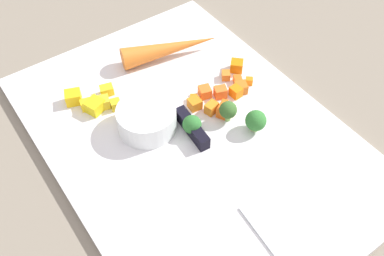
% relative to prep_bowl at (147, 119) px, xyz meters
% --- Properties ---
extents(ground_plane, '(4.00, 4.00, 0.00)m').
position_rel_prep_bowl_xyz_m(ground_plane, '(0.04, 0.05, -0.03)').
color(ground_plane, gray).
extents(cutting_board, '(0.53, 0.38, 0.01)m').
position_rel_prep_bowl_xyz_m(cutting_board, '(0.04, 0.05, -0.02)').
color(cutting_board, white).
rests_on(cutting_board, ground_plane).
extents(prep_bowl, '(0.08, 0.08, 0.04)m').
position_rel_prep_bowl_xyz_m(prep_bowl, '(0.00, 0.00, 0.00)').
color(prep_bowl, white).
rests_on(prep_bowl, cutting_board).
extents(chef_knife, '(0.35, 0.05, 0.02)m').
position_rel_prep_bowl_xyz_m(chef_knife, '(0.12, 0.04, -0.01)').
color(chef_knife, silver).
rests_on(chef_knife, cutting_board).
extents(whole_carrot, '(0.08, 0.16, 0.04)m').
position_rel_prep_bowl_xyz_m(whole_carrot, '(-0.11, 0.11, -0.00)').
color(whole_carrot, orange).
rests_on(whole_carrot, cutting_board).
extents(carrot_dice_0, '(0.02, 0.02, 0.02)m').
position_rel_prep_bowl_xyz_m(carrot_dice_0, '(0.01, 0.08, -0.01)').
color(carrot_dice_0, orange).
rests_on(carrot_dice_0, cutting_board).
extents(carrot_dice_1, '(0.02, 0.02, 0.02)m').
position_rel_prep_bowl_xyz_m(carrot_dice_1, '(0.01, 0.12, -0.01)').
color(carrot_dice_1, orange).
rests_on(carrot_dice_1, cutting_board).
extents(carrot_dice_2, '(0.02, 0.02, 0.02)m').
position_rel_prep_bowl_xyz_m(carrot_dice_2, '(0.02, 0.14, -0.01)').
color(carrot_dice_2, orange).
rests_on(carrot_dice_2, cutting_board).
extents(carrot_dice_3, '(0.01, 0.01, 0.01)m').
position_rel_prep_bowl_xyz_m(carrot_dice_3, '(0.03, 0.11, -0.01)').
color(carrot_dice_3, orange).
rests_on(carrot_dice_3, cutting_board).
extents(carrot_dice_4, '(0.02, 0.02, 0.01)m').
position_rel_prep_bowl_xyz_m(carrot_dice_4, '(-0.02, 0.15, -0.01)').
color(carrot_dice_4, orange).
rests_on(carrot_dice_4, cutting_board).
extents(carrot_dice_5, '(0.02, 0.02, 0.02)m').
position_rel_prep_bowl_xyz_m(carrot_dice_5, '(0.02, 0.15, -0.01)').
color(carrot_dice_5, orange).
rests_on(carrot_dice_5, cutting_board).
extents(carrot_dice_6, '(0.03, 0.03, 0.02)m').
position_rel_prep_bowl_xyz_m(carrot_dice_6, '(-0.02, 0.18, -0.01)').
color(carrot_dice_6, orange).
rests_on(carrot_dice_6, cutting_board).
extents(carrot_dice_7, '(0.03, 0.03, 0.02)m').
position_rel_prep_bowl_xyz_m(carrot_dice_7, '(0.04, 0.10, -0.01)').
color(carrot_dice_7, orange).
rests_on(carrot_dice_7, cutting_board).
extents(carrot_dice_8, '(0.02, 0.02, 0.02)m').
position_rel_prep_bowl_xyz_m(carrot_dice_8, '(-0.00, 0.10, -0.01)').
color(carrot_dice_8, orange).
rests_on(carrot_dice_8, cutting_board).
extents(carrot_dice_9, '(0.02, 0.02, 0.01)m').
position_rel_prep_bowl_xyz_m(carrot_dice_9, '(0.00, 0.16, -0.01)').
color(carrot_dice_9, orange).
rests_on(carrot_dice_9, cutting_board).
extents(carrot_dice_10, '(0.02, 0.02, 0.02)m').
position_rel_prep_bowl_xyz_m(carrot_dice_10, '(0.03, 0.09, -0.01)').
color(carrot_dice_10, orange).
rests_on(carrot_dice_10, cutting_board).
extents(carrot_dice_11, '(0.01, 0.01, 0.01)m').
position_rel_prep_bowl_xyz_m(carrot_dice_11, '(0.02, 0.17, -0.01)').
color(carrot_dice_11, orange).
rests_on(carrot_dice_11, cutting_board).
extents(carrot_dice_12, '(0.01, 0.01, 0.01)m').
position_rel_prep_bowl_xyz_m(carrot_dice_12, '(-0.00, 0.08, -0.01)').
color(carrot_dice_12, orange).
rests_on(carrot_dice_12, cutting_board).
extents(pepper_dice_0, '(0.02, 0.02, 0.01)m').
position_rel_prep_bowl_xyz_m(pepper_dice_0, '(-0.06, -0.02, -0.01)').
color(pepper_dice_0, yellow).
rests_on(pepper_dice_0, cutting_board).
extents(pepper_dice_1, '(0.02, 0.02, 0.01)m').
position_rel_prep_bowl_xyz_m(pepper_dice_1, '(-0.09, -0.01, -0.01)').
color(pepper_dice_1, yellow).
rests_on(pepper_dice_1, cutting_board).
extents(pepper_dice_2, '(0.03, 0.03, 0.02)m').
position_rel_prep_bowl_xyz_m(pepper_dice_2, '(-0.11, -0.06, -0.01)').
color(pepper_dice_2, yellow).
rests_on(pepper_dice_2, cutting_board).
extents(pepper_dice_3, '(0.02, 0.02, 0.01)m').
position_rel_prep_bowl_xyz_m(pepper_dice_3, '(-0.08, -0.05, -0.01)').
color(pepper_dice_3, yellow).
rests_on(pepper_dice_3, cutting_board).
extents(pepper_dice_4, '(0.03, 0.03, 0.02)m').
position_rel_prep_bowl_xyz_m(pepper_dice_4, '(-0.07, -0.05, -0.01)').
color(pepper_dice_4, yellow).
rests_on(pepper_dice_4, cutting_board).
extents(pepper_dice_5, '(0.02, 0.02, 0.02)m').
position_rel_prep_bowl_xyz_m(pepper_dice_5, '(-0.07, -0.03, -0.01)').
color(pepper_dice_5, yellow).
rests_on(pepper_dice_5, cutting_board).
extents(broccoli_floret_0, '(0.03, 0.03, 0.03)m').
position_rel_prep_bowl_xyz_m(broccoli_floret_0, '(0.05, 0.10, 0.00)').
color(broccoli_floret_0, '#84B65B').
rests_on(broccoli_floret_0, cutting_board).
extents(broccoli_floret_1, '(0.03, 0.03, 0.03)m').
position_rel_prep_bowl_xyz_m(broccoli_floret_1, '(0.05, 0.04, -0.00)').
color(broccoli_floret_1, '#94C167').
rests_on(broccoli_floret_1, cutting_board).
extents(broccoli_floret_2, '(0.03, 0.03, 0.03)m').
position_rel_prep_bowl_xyz_m(broccoli_floret_2, '(0.09, 0.12, 0.00)').
color(broccoli_floret_2, '#90B368').
rests_on(broccoli_floret_2, cutting_board).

